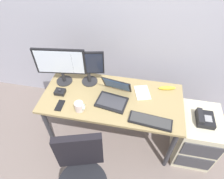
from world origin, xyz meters
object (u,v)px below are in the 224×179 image
object	(u,v)px
trackball_mouse	(60,92)
banana	(167,88)
monitor_main	(60,64)
cell_phone	(60,105)
desk_phone	(204,119)
monitor_side	(88,66)
keyboard	(150,121)
file_cabinet	(194,136)
laptop	(114,96)
coffee_mug	(79,107)
paper_notepad	(142,93)

from	to	relation	value
trackball_mouse	banana	bearing A→B (deg)	13.80
monitor_main	cell_phone	bearing A→B (deg)	-76.80
desk_phone	monitor_side	size ratio (longest dim) A/B	0.49
trackball_mouse	cell_phone	xyz separation A→B (m)	(0.06, -0.17, -0.02)
monitor_main	keyboard	size ratio (longest dim) A/B	1.30
monitor_side	file_cabinet	bearing A→B (deg)	-9.98
laptop	trackball_mouse	world-z (taller)	laptop
file_cabinet	cell_phone	distance (m)	1.55
desk_phone	monitor_main	world-z (taller)	monitor_main
coffee_mug	paper_notepad	distance (m)	0.70
file_cabinet	trackball_mouse	size ratio (longest dim) A/B	5.81
laptop	coffee_mug	distance (m)	0.37
laptop	trackball_mouse	size ratio (longest dim) A/B	3.31
monitor_side	banana	xyz separation A→B (m)	(0.87, 0.04, -0.21)
laptop	keyboard	bearing A→B (deg)	-29.05
banana	file_cabinet	bearing A→B (deg)	-34.12
file_cabinet	keyboard	world-z (taller)	keyboard
monitor_side	cell_phone	xyz separation A→B (m)	(-0.20, -0.41, -0.23)
file_cabinet	desk_phone	world-z (taller)	desk_phone
monitor_main	banana	size ratio (longest dim) A/B	2.87
coffee_mug	monitor_side	bearing A→B (deg)	91.90
keyboard	coffee_mug	bearing A→B (deg)	178.98
desk_phone	file_cabinet	bearing A→B (deg)	63.22
file_cabinet	keyboard	xyz separation A→B (m)	(-0.55, -0.21, 0.44)
keyboard	laptop	world-z (taller)	laptop
trackball_mouse	cell_phone	size ratio (longest dim) A/B	0.77
monitor_side	keyboard	size ratio (longest dim) A/B	0.97
paper_notepad	laptop	bearing A→B (deg)	-153.75
desk_phone	keyboard	xyz separation A→B (m)	(-0.54, -0.19, 0.08)
monitor_main	trackball_mouse	bearing A→B (deg)	-83.31
desk_phone	coffee_mug	size ratio (longest dim) A/B	1.96
desk_phone	trackball_mouse	bearing A→B (deg)	179.86
file_cabinet	coffee_mug	xyz separation A→B (m)	(-1.25, -0.19, 0.47)
laptop	paper_notepad	distance (m)	0.33
file_cabinet	cell_phone	xyz separation A→B (m)	(-1.47, -0.18, 0.43)
monitor_main	coffee_mug	bearing A→B (deg)	-50.53
paper_notepad	monitor_side	bearing A→B (deg)	173.98
keyboard	paper_notepad	world-z (taller)	keyboard
desk_phone	monitor_main	bearing A→B (deg)	173.03
trackball_mouse	banana	xyz separation A→B (m)	(1.14, 0.28, -0.00)
desk_phone	banana	world-z (taller)	banana
monitor_main	keyboard	distance (m)	1.10
keyboard	laptop	size ratio (longest dim) A/B	1.16
monitor_main	monitor_side	size ratio (longest dim) A/B	1.34
coffee_mug	cell_phone	world-z (taller)	coffee_mug
desk_phone	trackball_mouse	xyz separation A→B (m)	(-1.53, 0.00, 0.09)
monitor_main	laptop	size ratio (longest dim) A/B	1.50
monitor_side	laptop	bearing A→B (deg)	-33.20
monitor_main	coffee_mug	size ratio (longest dim) A/B	5.34
keyboard	trackball_mouse	world-z (taller)	trackball_mouse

